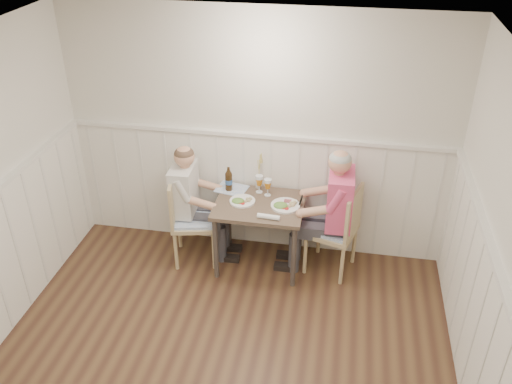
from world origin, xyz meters
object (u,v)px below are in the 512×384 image
at_px(chair_right, 338,227).
at_px(dining_table, 260,212).
at_px(grass_vase, 258,172).
at_px(man_in_pink, 333,222).
at_px(chair_left, 189,216).
at_px(beer_bottle, 229,180).
at_px(diner_cream, 189,210).

bearing_deg(chair_right, dining_table, -176.91).
height_order(dining_table, grass_vase, grass_vase).
xyz_separation_m(man_in_pink, grass_vase, (-0.82, 0.26, 0.35)).
xyz_separation_m(chair_right, man_in_pink, (-0.05, 0.01, 0.06)).
bearing_deg(man_in_pink, chair_right, -6.13).
distance_m(dining_table, chair_right, 0.80).
height_order(chair_left, beer_bottle, beer_bottle).
xyz_separation_m(man_in_pink, beer_bottle, (-1.11, 0.16, 0.28)).
bearing_deg(chair_left, beer_bottle, 31.40).
xyz_separation_m(dining_table, chair_right, (0.79, 0.04, -0.12)).
height_order(chair_left, man_in_pink, man_in_pink).
bearing_deg(chair_left, grass_vase, 26.84).
height_order(chair_left, grass_vase, grass_vase).
bearing_deg(chair_right, man_in_pink, 173.87).
bearing_deg(chair_left, chair_right, 2.70).
bearing_deg(man_in_pink, dining_table, -176.33).
distance_m(dining_table, man_in_pink, 0.75).
xyz_separation_m(dining_table, beer_bottle, (-0.36, 0.20, 0.22)).
relative_size(beer_bottle, grass_vase, 0.63).
height_order(dining_table, beer_bottle, beer_bottle).
bearing_deg(grass_vase, dining_table, -76.87).
bearing_deg(beer_bottle, grass_vase, 20.15).
bearing_deg(chair_right, chair_left, -177.30).
relative_size(dining_table, chair_right, 0.91).
bearing_deg(grass_vase, chair_right, -17.13).
xyz_separation_m(man_in_pink, diner_cream, (-1.51, 0.01, -0.04)).
relative_size(diner_cream, grass_vase, 3.08).
xyz_separation_m(diner_cream, grass_vase, (0.69, 0.25, 0.39)).
bearing_deg(chair_left, diner_cream, 101.37).
distance_m(chair_right, diner_cream, 1.56).
bearing_deg(chair_left, dining_table, 2.29).
distance_m(chair_right, grass_vase, 1.00).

